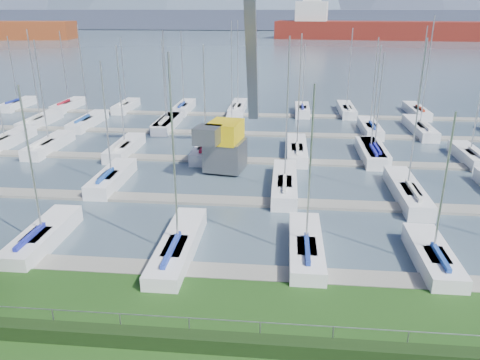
# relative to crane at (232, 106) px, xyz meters

# --- Properties ---
(water) EXTENTS (800.00, 540.00, 0.20)m
(water) POSITION_rel_crane_xyz_m (1.93, 235.67, -5.73)
(water) COLOR #475968
(hedge) EXTENTS (80.00, 0.70, 0.70)m
(hedge) POSITION_rel_crane_xyz_m (1.93, -24.73, -4.98)
(hedge) COLOR black
(hedge) RESTS_ON grass
(fence) EXTENTS (80.00, 0.04, 0.04)m
(fence) POSITION_rel_crane_xyz_m (1.93, -24.33, -4.13)
(fence) COLOR gray
(fence) RESTS_ON grass
(foothill) EXTENTS (900.00, 80.00, 12.00)m
(foothill) POSITION_rel_crane_xyz_m (1.93, 305.67, 0.67)
(foothill) COLOR #3F465C
(foothill) RESTS_ON water
(docks) EXTENTS (90.00, 41.60, 0.25)m
(docks) POSITION_rel_crane_xyz_m (1.93, 1.67, -5.55)
(docks) COLOR gray
(docks) RESTS_ON water
(crane) EXTENTS (4.70, 13.37, 22.35)m
(crane) POSITION_rel_crane_xyz_m (0.00, 0.00, 0.00)
(crane) COLOR slate
(crane) RESTS_ON water
(cargo_ship_mid) EXTENTS (107.96, 30.64, 21.50)m
(cargo_ship_mid) POSITION_rel_crane_xyz_m (48.20, 186.82, -1.85)
(cargo_ship_mid) COLOR maroon
(cargo_ship_mid) RESTS_ON water
(sailboat_fleet) EXTENTS (75.87, 49.72, 13.59)m
(sailboat_fleet) POSITION_rel_crane_xyz_m (0.82, 5.02, 0.04)
(sailboat_fleet) COLOR white
(sailboat_fleet) RESTS_ON water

